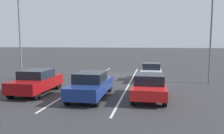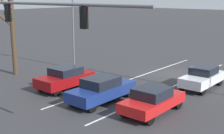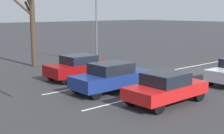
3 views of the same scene
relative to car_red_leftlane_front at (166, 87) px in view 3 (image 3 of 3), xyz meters
The scene contains 9 objects.
ground_plane 9.67m from the car_red_leftlane_front, 68.86° to the right, with size 240.00×240.00×0.00m, color #333335.
lane_stripe_left_divider 5.89m from the car_red_leftlane_front, 73.56° to the right, with size 0.12×18.77×0.01m, color silver.
lane_stripe_center_divider 7.75m from the car_red_leftlane_front, 46.61° to the right, with size 0.12×18.77×0.01m, color silver.
car_red_leftlane_front is the anchor object (origin of this frame).
car_navy_midlane_front 3.53m from the car_red_leftlane_front, ahead, with size 1.89×4.76×1.59m.
car_maroon_rightlane_front 7.37m from the car_red_leftlane_front, ahead, with size 1.94×4.21×1.58m.
traffic_signal_gantry 8.80m from the car_red_leftlane_front, 38.02° to the left, with size 13.36×0.37×6.57m.
street_lamp_right_shoulder 13.02m from the car_red_leftlane_front, 23.21° to the right, with size 2.10×0.24×8.69m.
bare_tree_near 14.11m from the car_red_leftlane_front, ahead, with size 2.06×1.72×6.50m.
Camera 3 is at (-12.75, 20.47, 4.32)m, focal length 50.00 mm.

